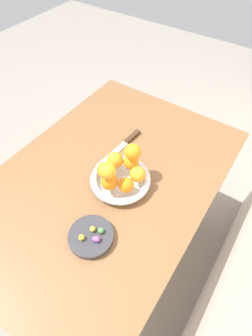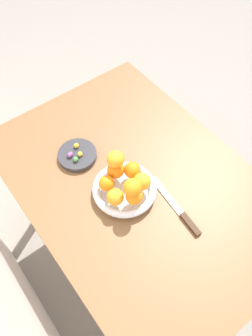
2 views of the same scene
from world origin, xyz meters
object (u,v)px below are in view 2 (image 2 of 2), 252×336
Objects in this scene: orange_0 at (115,197)px; orange_2 at (142,182)px; fruit_bowl at (124,190)px; orange_5 at (107,183)px; orange_3 at (132,170)px; candy_dish at (77,155)px; orange_1 at (134,196)px; candy_ball_4 at (76,146)px; candy_ball_3 at (80,154)px; candy_ball_0 at (70,155)px; orange_6 at (133,188)px; candy_ball_2 at (71,154)px; candy_ball_1 at (76,159)px; dining_table at (137,194)px; knife at (179,210)px; orange_4 at (116,170)px; orange_7 at (116,159)px.

orange_0 is 0.94× the size of orange_2.
orange_5 reaches higher than fruit_bowl.
orange_2 reaches higher than orange_5.
candy_dish is at bearing 25.17° from orange_3.
candy_ball_4 is at bearing 4.57° from orange_1.
orange_3 is 3.08× the size of candy_ball_3.
orange_1 is at bearing -166.92° from candy_ball_0.
orange_6 is at bearing 71.30° from orange_1.
candy_dish is 7.40× the size of candy_ball_4.
candy_dish is at bearing -104.37° from candy_ball_2.
orange_1 is 0.06m from orange_2.
dining_table is at bearing -146.47° from candy_ball_1.
orange_5 is 0.26m from knife.
orange_0 is 0.99× the size of orange_1.
orange_3 is 3.01× the size of candy_ball_1.
orange_5 is (-0.20, 0.00, 0.06)m from candy_dish.
orange_1 is 1.00× the size of orange_3.
orange_2 is at bearing -164.90° from candy_ball_4.
candy_ball_3 is (-0.02, -0.03, -0.00)m from candy_ball_0.
candy_ball_3 is (0.28, 0.04, -0.04)m from orange_1.
orange_0 is 0.99× the size of orange_3.
orange_2 is 0.27m from candy_ball_1.
candy_ball_2 is (0.26, 0.01, -0.04)m from orange_0.
dining_table is 56.08× the size of candy_ball_4.
candy_dish is 0.04m from candy_ball_1.
candy_ball_0 is (0.20, 0.03, -0.04)m from orange_5.
orange_5 is at bearing 54.21° from orange_2.
knife is at bearing -134.52° from orange_1.
orange_4 reaches higher than candy_ball_1.
orange_7 reaches higher than fruit_bowl.
orange_1 is at bearing -172.60° from candy_ball_3.
candy_ball_2 is at bearing 10.79° from orange_6.
orange_0 is 0.06m from orange_5.
orange_3 reaches higher than candy_ball_4.
candy_ball_4 is (0.02, -0.04, 0.00)m from candy_ball_2.
knife is at bearing -131.72° from orange_0.
orange_7 reaches higher than candy_ball_1.
orange_3 is 1.07× the size of orange_5.
orange_5 reaches higher than candy_ball_1.
orange_0 and orange_1 have the same top height.
orange_3 is at bearing 38.20° from dining_table.
orange_6 reaches higher than candy_ball_0.
candy_ball_0 is at bearing 25.47° from orange_7.
candy_ball_2 is at bearing 16.17° from fruit_bowl.
orange_3 is 0.21m from knife.
orange_6 reaches higher than orange_4.
candy_dish is 2.52× the size of orange_0.
candy_ball_3 is 0.04m from candy_ball_4.
orange_2 is at bearing 157.10° from dining_table.
candy_dish is 8.31× the size of candy_ball_2.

